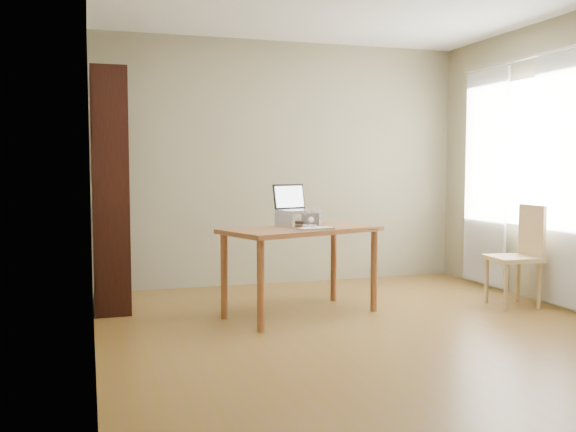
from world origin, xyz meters
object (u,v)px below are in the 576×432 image
(keyboard, at_px, (315,229))
(bookshelf, at_px, (110,191))
(laptop, at_px, (296,204))
(chair, at_px, (520,252))
(desk, at_px, (301,240))
(cat, at_px, (299,219))

(keyboard, bearing_deg, bookshelf, 136.02)
(laptop, distance_m, keyboard, 0.40)
(laptop, relative_size, chair, 0.41)
(bookshelf, bearing_deg, laptop, -24.11)
(desk, relative_size, laptop, 3.85)
(chair, bearing_deg, laptop, 174.27)
(bookshelf, distance_m, cat, 1.72)
(desk, xyz_separation_m, cat, (0.02, 0.11, 0.17))
(laptop, relative_size, cat, 0.78)
(desk, bearing_deg, cat, 61.15)
(keyboard, distance_m, chair, 1.98)
(chair, bearing_deg, cat, 174.90)
(chair, bearing_deg, keyboard, -175.72)
(keyboard, relative_size, cat, 0.65)
(bookshelf, xyz_separation_m, keyboard, (1.58, -1.04, -0.29))
(desk, relative_size, keyboard, 4.65)
(keyboard, bearing_deg, chair, -11.11)
(bookshelf, distance_m, keyboard, 1.91)
(keyboard, bearing_deg, desk, 92.09)
(desk, xyz_separation_m, keyboard, (0.05, -0.22, 0.11))
(desk, bearing_deg, chair, -26.08)
(laptop, distance_m, chair, 2.10)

